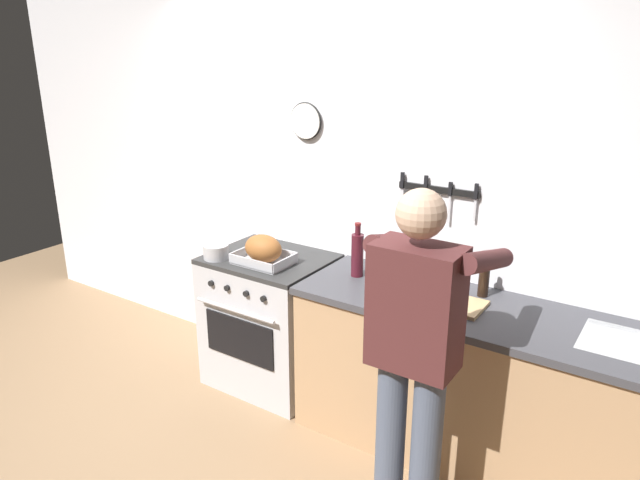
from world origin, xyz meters
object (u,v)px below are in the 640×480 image
object	(u,v)px
person_cook	(416,344)
bottle_soy_sauce	(484,280)
saucepan	(216,251)
stove	(270,320)
cutting_board	(449,303)
bottle_vinegar	(394,258)
bottle_wine_red	(357,254)
roasting_pan	(263,251)

from	to	relation	value
person_cook	bottle_soy_sauce	xyz separation A→B (m)	(0.04, 0.79, 0.04)
person_cook	bottle_soy_sauce	world-z (taller)	person_cook
person_cook	saucepan	bearing A→B (deg)	80.93
stove	saucepan	size ratio (longest dim) A/B	5.57
person_cook	cutting_board	size ratio (longest dim) A/B	4.61
stove	person_cook	bearing A→B (deg)	-25.15
bottle_vinegar	stove	bearing A→B (deg)	-164.97
person_cook	bottle_wine_red	xyz separation A→B (m)	(-0.68, 0.66, 0.08)
bottle_soy_sauce	saucepan	bearing A→B (deg)	-166.97
roasting_pan	bottle_soy_sauce	bearing A→B (deg)	11.89
roasting_pan	bottle_vinegar	world-z (taller)	bottle_vinegar
bottle_soy_sauce	bottle_wine_red	xyz separation A→B (m)	(-0.72, -0.13, 0.04)
cutting_board	person_cook	bearing A→B (deg)	-82.72
person_cook	cutting_board	world-z (taller)	person_cook
cutting_board	bottle_soy_sauce	xyz separation A→B (m)	(0.11, 0.21, 0.08)
bottle_vinegar	roasting_pan	bearing A→B (deg)	-157.05
stove	roasting_pan	size ratio (longest dim) A/B	2.56
person_cook	cutting_board	bearing A→B (deg)	12.94
bottle_vinegar	bottle_wine_red	world-z (taller)	bottle_wine_red
saucepan	bottle_soy_sauce	bearing A→B (deg)	13.03
person_cook	bottle_vinegar	size ratio (longest dim) A/B	7.74
roasting_pan	bottle_wine_red	size ratio (longest dim) A/B	1.08
saucepan	cutting_board	distance (m)	1.51
roasting_pan	stove	bearing A→B (deg)	113.07
saucepan	roasting_pan	bearing A→B (deg)	17.74
stove	roasting_pan	world-z (taller)	roasting_pan
cutting_board	bottle_wine_red	size ratio (longest dim) A/B	1.11
stove	saucepan	world-z (taller)	saucepan
bottle_vinegar	saucepan	bearing A→B (deg)	-158.54
stove	bottle_wine_red	distance (m)	0.86
person_cook	bottle_vinegar	distance (m)	0.98
person_cook	saucepan	world-z (taller)	person_cook
roasting_pan	bottle_vinegar	bearing A→B (deg)	22.95
stove	saucepan	distance (m)	0.60
stove	saucepan	bearing A→B (deg)	-142.57
person_cook	bottle_wine_red	bearing A→B (deg)	51.60
stove	cutting_board	xyz separation A→B (m)	(1.24, -0.03, 0.46)
bottle_soy_sauce	bottle_vinegar	size ratio (longest dim) A/B	1.06
bottle_vinegar	bottle_wine_red	size ratio (longest dim) A/B	0.66
bottle_wine_red	bottle_vinegar	bearing A→B (deg)	47.34
cutting_board	bottle_vinegar	xyz separation A→B (m)	(-0.45, 0.25, 0.08)
person_cook	saucepan	distance (m)	1.63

